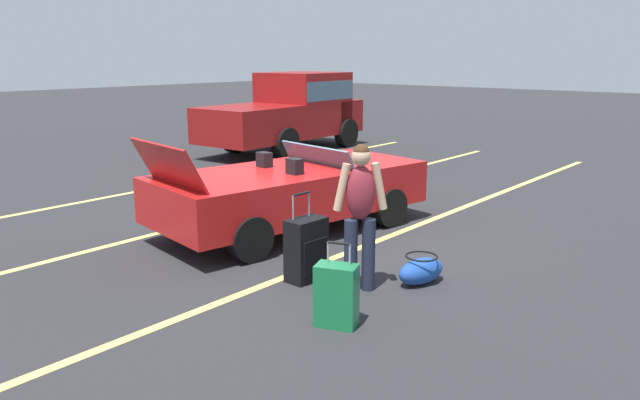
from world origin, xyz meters
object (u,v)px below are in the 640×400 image
traveler_person (360,210)px  convertible_car (301,190)px  suitcase_medium_bright (336,295)px  duffel_bag (421,270)px  suitcase_large_black (307,249)px  parked_pickup_truck_near (293,110)px

traveler_person → convertible_car: bearing=8.1°
convertible_car → suitcase_medium_bright: 3.51m
suitcase_medium_bright → duffel_bag: 1.51m
duffel_bag → traveler_person: 1.08m
convertible_car → suitcase_large_black: convertible_car is taller
duffel_bag → traveler_person: (-0.62, 0.43, 0.77)m
suitcase_medium_bright → duffel_bag: (1.51, -0.04, -0.15)m
duffel_bag → traveler_person: traveler_person is taller
parked_pickup_truck_near → convertible_car: bearing=-139.2°
convertible_car → suitcase_large_black: 2.24m
suitcase_large_black → duffel_bag: (0.76, -1.09, -0.21)m
duffel_bag → convertible_car: bearing=72.1°
suitcase_large_black → duffel_bag: size_ratio=1.50×
traveler_person → parked_pickup_truck_near: bearing=-1.3°
parked_pickup_truck_near → traveler_person: bearing=-136.1°
traveler_person → duffel_bag: bearing=-82.8°
suitcase_large_black → suitcase_medium_bright: size_ratio=1.24×
convertible_car → suitcase_large_black: bearing=-126.9°
parked_pickup_truck_near → suitcase_medium_bright: bearing=-138.0°
suitcase_medium_bright → parked_pickup_truck_near: (8.08, 8.08, 0.79)m
suitcase_medium_bright → suitcase_large_black: bearing=-146.4°
convertible_car → suitcase_medium_bright: convertible_car is taller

